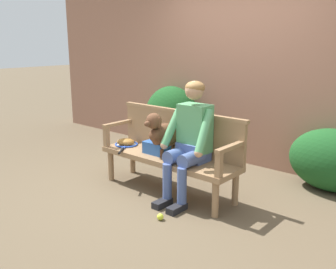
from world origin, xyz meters
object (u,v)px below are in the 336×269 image
(sports_bag, at_px, (157,147))
(dog_on_bench, at_px, (162,133))
(tennis_racket, at_px, (126,145))
(baseball_glove, at_px, (126,142))
(person_seated, at_px, (190,137))
(tennis_ball, at_px, (160,217))
(garden_bench, at_px, (168,160))

(sports_bag, bearing_deg, dog_on_bench, 1.57)
(tennis_racket, bearing_deg, dog_on_bench, 0.88)
(dog_on_bench, distance_m, tennis_racket, 0.64)
(tennis_racket, xyz_separation_m, baseball_glove, (-0.00, -0.00, 0.04))
(baseball_glove, bearing_deg, sports_bag, -32.42)
(dog_on_bench, xyz_separation_m, tennis_racket, (-0.59, -0.01, -0.24))
(person_seated, bearing_deg, tennis_ball, -80.78)
(tennis_racket, relative_size, baseball_glove, 2.50)
(garden_bench, bearing_deg, dog_on_bench, -172.41)
(baseball_glove, height_order, tennis_ball, baseball_glove)
(tennis_racket, bearing_deg, baseball_glove, -128.88)
(garden_bench, distance_m, dog_on_bench, 0.32)
(garden_bench, relative_size, dog_on_bench, 3.41)
(garden_bench, bearing_deg, baseball_glove, -177.98)
(tennis_racket, bearing_deg, tennis_ball, -27.74)
(sports_bag, bearing_deg, baseball_glove, -178.85)
(baseball_glove, relative_size, tennis_ball, 3.33)
(baseball_glove, height_order, sports_bag, sports_bag)
(tennis_ball, bearing_deg, baseball_glove, 152.46)
(person_seated, relative_size, tennis_racket, 2.37)
(sports_bag, bearing_deg, tennis_racket, -179.22)
(dog_on_bench, height_order, tennis_ball, dog_on_bench)
(dog_on_bench, bearing_deg, tennis_racket, -179.12)
(tennis_racket, xyz_separation_m, sports_bag, (0.51, 0.01, 0.06))
(tennis_racket, distance_m, sports_bag, 0.52)
(sports_bag, bearing_deg, garden_bench, 4.78)
(dog_on_bench, distance_m, tennis_ball, 1.01)
(baseball_glove, bearing_deg, tennis_ball, -61.11)
(sports_bag, relative_size, tennis_ball, 4.24)
(tennis_ball, bearing_deg, tennis_racket, 152.26)
(garden_bench, distance_m, sports_bag, 0.21)
(baseball_glove, relative_size, sports_bag, 0.79)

